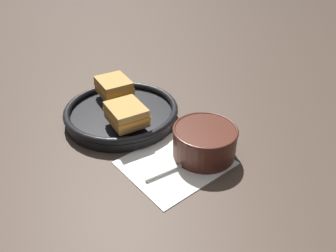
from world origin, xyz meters
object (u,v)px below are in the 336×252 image
at_px(sandwich_near_left, 126,114).
at_px(skillet, 122,113).
at_px(sandwich_near_right, 115,86).
at_px(soup_bowl, 205,140).
at_px(spoon, 190,161).

bearing_deg(sandwich_near_left, skillet, 68.55).
relative_size(sandwich_near_left, sandwich_near_right, 1.00).
bearing_deg(sandwich_near_right, skillet, -111.45).
bearing_deg(sandwich_near_right, soup_bowl, -83.32).
distance_m(skillet, sandwich_near_right, 0.09).
relative_size(spoon, sandwich_near_left, 1.46).
height_order(skillet, sandwich_near_right, sandwich_near_right).
distance_m(sandwich_near_left, sandwich_near_right, 0.16).
bearing_deg(sandwich_near_left, sandwich_near_right, 68.55).
xyz_separation_m(spoon, sandwich_near_left, (-0.05, 0.19, 0.06)).
height_order(spoon, skillet, skillet).
xyz_separation_m(soup_bowl, skillet, (-0.07, 0.26, -0.02)).
relative_size(skillet, sandwich_near_left, 2.74).
distance_m(soup_bowl, sandwich_near_right, 0.33).
distance_m(soup_bowl, sandwich_near_left, 0.21).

